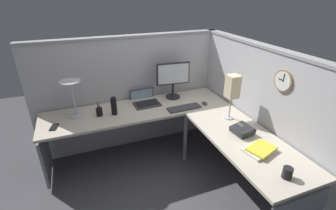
% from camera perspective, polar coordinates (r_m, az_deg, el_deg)
% --- Properties ---
extents(ground_plane, '(6.80, 6.80, 0.00)m').
position_cam_1_polar(ground_plane, '(3.26, 2.47, -14.87)').
color(ground_plane, '#47474C').
extents(cubicle_wall_back, '(2.57, 0.12, 1.58)m').
position_cam_1_polar(cubicle_wall_back, '(3.46, -8.67, 2.87)').
color(cubicle_wall_back, '#B2B2B7').
rests_on(cubicle_wall_back, ground).
extents(cubicle_wall_right, '(0.12, 2.37, 1.58)m').
position_cam_1_polar(cubicle_wall_right, '(3.05, 20.01, -1.74)').
color(cubicle_wall_right, '#B2B2B7').
rests_on(cubicle_wall_right, ground).
extents(desk, '(2.35, 2.15, 0.73)m').
position_cam_1_polar(desk, '(2.80, 0.35, -6.35)').
color(desk, beige).
rests_on(desk, ground).
extents(monitor, '(0.46, 0.20, 0.50)m').
position_cam_1_polar(monitor, '(3.32, 1.21, 6.44)').
color(monitor, '#232326').
rests_on(monitor, desk).
extents(laptop, '(0.35, 0.39, 0.22)m').
position_cam_1_polar(laptop, '(3.29, -5.49, 1.13)').
color(laptop, '#38383D').
rests_on(laptop, desk).
extents(keyboard, '(0.43, 0.15, 0.02)m').
position_cam_1_polar(keyboard, '(3.11, 3.80, -0.66)').
color(keyboard, '#38383D').
rests_on(keyboard, desk).
extents(computer_mouse, '(0.06, 0.10, 0.03)m').
position_cam_1_polar(computer_mouse, '(3.24, 8.56, 0.40)').
color(computer_mouse, '#38383D').
rests_on(computer_mouse, desk).
extents(desk_lamp_dome, '(0.24, 0.24, 0.44)m').
position_cam_1_polar(desk_lamp_dome, '(2.99, -21.70, 3.78)').
color(desk_lamp_dome, '#B7BABF').
rests_on(desk_lamp_dome, desk).
extents(pen_cup, '(0.08, 0.08, 0.18)m').
position_cam_1_polar(pen_cup, '(3.03, -15.79, -1.49)').
color(pen_cup, black).
rests_on(pen_cup, desk).
extents(cell_phone, '(0.11, 0.16, 0.01)m').
position_cam_1_polar(cell_phone, '(2.97, -25.13, -4.71)').
color(cell_phone, black).
rests_on(cell_phone, desk).
extents(thermos_flask, '(0.07, 0.07, 0.22)m').
position_cam_1_polar(thermos_flask, '(2.99, -12.56, -0.22)').
color(thermos_flask, black).
rests_on(thermos_flask, desk).
extents(office_phone, '(0.21, 0.22, 0.11)m').
position_cam_1_polar(office_phone, '(2.69, 17.04, -5.73)').
color(office_phone, '#232326').
rests_on(office_phone, desk).
extents(book_stack, '(0.33, 0.27, 0.04)m').
position_cam_1_polar(book_stack, '(2.48, 20.74, -9.74)').
color(book_stack, silver).
rests_on(book_stack, desk).
extents(desk_lamp_paper, '(0.13, 0.13, 0.53)m').
position_cam_1_polar(desk_lamp_paper, '(2.81, 14.85, 3.91)').
color(desk_lamp_paper, '#B7BABF').
rests_on(desk_lamp_paper, desk).
extents(coffee_mug, '(0.08, 0.08, 0.10)m').
position_cam_1_polar(coffee_mug, '(2.25, 26.16, -14.05)').
color(coffee_mug, black).
rests_on(coffee_mug, desk).
extents(wall_clock, '(0.04, 0.22, 0.22)m').
position_cam_1_polar(wall_clock, '(2.60, 25.47, 5.11)').
color(wall_clock, olive).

